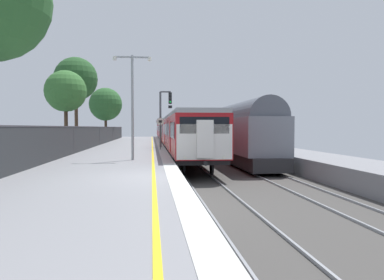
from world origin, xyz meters
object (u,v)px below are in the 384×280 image
at_px(speed_limit_sign, 160,129).
at_px(background_tree_centre, 65,93).
at_px(commuter_train_at_platform, 171,131).
at_px(signal_gantry, 164,112).
at_px(background_tree_right, 105,105).
at_px(background_tree_back, 76,80).
at_px(freight_train_adjacent_track, 225,131).
at_px(platform_lamp_mid, 132,98).

distance_m(speed_limit_sign, background_tree_centre, 8.86).
relative_size(commuter_train_at_platform, signal_gantry, 12.68).
height_order(speed_limit_sign, background_tree_right, background_tree_right).
bearing_deg(background_tree_centre, background_tree_right, 87.04).
xyz_separation_m(commuter_train_at_platform, background_tree_right, (-8.64, 1.90, 3.37)).
bearing_deg(background_tree_back, freight_train_adjacent_track, -19.77).
relative_size(speed_limit_sign, background_tree_right, 0.35).
height_order(background_tree_centre, background_tree_back, background_tree_back).
height_order(commuter_train_at_platform, signal_gantry, signal_gantry).
relative_size(signal_gantry, background_tree_back, 0.56).
height_order(speed_limit_sign, background_tree_centre, background_tree_centre).
xyz_separation_m(commuter_train_at_platform, background_tree_centre, (-9.60, -16.69, 3.32)).
relative_size(signal_gantry, speed_limit_sign, 1.97).
xyz_separation_m(commuter_train_at_platform, speed_limit_sign, (-1.85, -19.75, 0.31)).
distance_m(platform_lamp_mid, background_tree_back, 19.16).
bearing_deg(signal_gantry, platform_lamp_mid, -99.29).
bearing_deg(commuter_train_at_platform, freight_train_adjacent_track, -75.65).
xyz_separation_m(freight_train_adjacent_track, background_tree_centre, (-13.61, -1.04, 3.16)).
bearing_deg(background_tree_right, commuter_train_at_platform, -12.43).
relative_size(commuter_train_at_platform, speed_limit_sign, 24.99).
xyz_separation_m(speed_limit_sign, background_tree_right, (-6.80, 21.66, 3.06)).
xyz_separation_m(signal_gantry, speed_limit_sign, (-0.38, -3.77, -1.46)).
height_order(signal_gantry, background_tree_centre, background_tree_centre).
bearing_deg(background_tree_centre, platform_lamp_mid, -62.49).
height_order(speed_limit_sign, background_tree_back, background_tree_back).
distance_m(freight_train_adjacent_track, speed_limit_sign, 7.15).
bearing_deg(platform_lamp_mid, commuter_train_at_platform, 82.97).
bearing_deg(signal_gantry, freight_train_adjacent_track, 3.46).
relative_size(freight_train_adjacent_track, platform_lamp_mid, 4.83).
xyz_separation_m(freight_train_adjacent_track, platform_lamp_mid, (-7.51, -12.76, 1.82)).
bearing_deg(platform_lamp_mid, freight_train_adjacent_track, 59.53).
height_order(freight_train_adjacent_track, background_tree_back, background_tree_back).
xyz_separation_m(platform_lamp_mid, background_tree_right, (-5.14, 30.32, 1.40)).
distance_m(signal_gantry, background_tree_right, 19.34).
bearing_deg(background_tree_right, speed_limit_sign, -72.58).
height_order(background_tree_right, background_tree_back, background_tree_back).
distance_m(background_tree_right, background_tree_back, 12.73).
relative_size(platform_lamp_mid, background_tree_right, 0.78).
height_order(signal_gantry, speed_limit_sign, signal_gantry).
distance_m(signal_gantry, speed_limit_sign, 4.06).
bearing_deg(commuter_train_at_platform, background_tree_back, -133.06).
relative_size(freight_train_adjacent_track, background_tree_back, 3.07).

